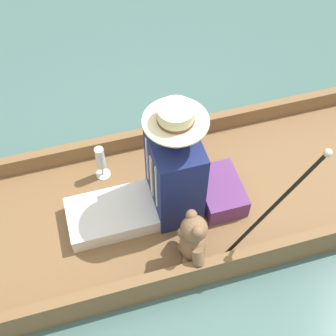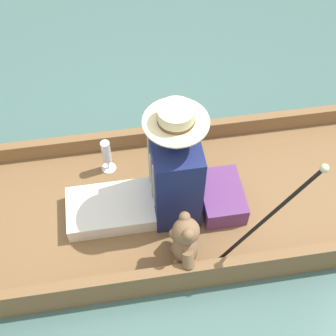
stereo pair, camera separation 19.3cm
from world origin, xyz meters
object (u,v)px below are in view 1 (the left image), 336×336
teddy_bear (192,240)px  wine_glass (101,160)px  seated_person (161,179)px  walking_cane (279,201)px

teddy_bear → wine_glass: size_ratio=1.56×
teddy_bear → wine_glass: bearing=27.9°
teddy_bear → wine_glass: 0.82m
seated_person → teddy_bear: 0.40m
teddy_bear → walking_cane: (-0.05, -0.44, 0.30)m
seated_person → walking_cane: 0.69m
seated_person → teddy_bear: (-0.37, -0.08, -0.13)m
teddy_bear → seated_person: bearing=12.2°
wine_glass → walking_cane: bearing=-133.4°
teddy_bear → walking_cane: bearing=-97.0°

